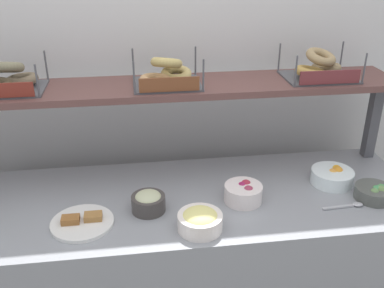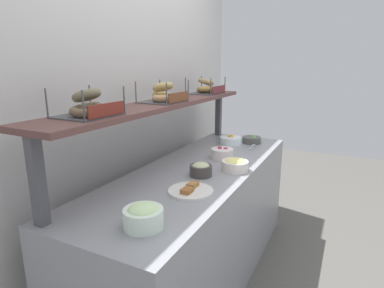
{
  "view_description": "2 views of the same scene",
  "coord_description": "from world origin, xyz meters",
  "px_view_note": "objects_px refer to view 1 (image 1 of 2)",
  "views": [
    {
      "loc": [
        -0.17,
        -1.63,
        1.89
      ],
      "look_at": [
        0.06,
        0.05,
        1.08
      ],
      "focal_mm": 41.46,
      "sensor_mm": 36.0,
      "label": 1
    },
    {
      "loc": [
        -1.82,
        -0.87,
        1.53
      ],
      "look_at": [
        0.05,
        0.07,
        1.0
      ],
      "focal_mm": 29.5,
      "sensor_mm": 36.0,
      "label": 2
    }
  ],
  "objects_px": {
    "bowl_veggie_mix": "(374,192)",
    "bagel_basket_poppy": "(9,80)",
    "bowl_egg_salad": "(200,220)",
    "serving_plate_white": "(82,222)",
    "serving_spoon_near_plate": "(349,205)",
    "bagel_basket_sesame": "(166,75)",
    "bowl_fruit_salad": "(332,176)",
    "bagel_basket_everything": "(319,68)",
    "bowl_beet_salad": "(243,193)",
    "bowl_tuna_salad": "(148,202)"
  },
  "relations": [
    {
      "from": "bowl_veggie_mix",
      "to": "bagel_basket_everything",
      "type": "xyz_separation_m",
      "value": [
        -0.15,
        0.38,
        0.45
      ]
    },
    {
      "from": "bagel_basket_poppy",
      "to": "bagel_basket_sesame",
      "type": "height_order",
      "value": "bagel_basket_poppy"
    },
    {
      "from": "bagel_basket_poppy",
      "to": "bagel_basket_everything",
      "type": "distance_m",
      "value": 1.38
    },
    {
      "from": "bowl_beet_salad",
      "to": "bowl_tuna_salad",
      "type": "xyz_separation_m",
      "value": [
        -0.41,
        -0.02,
        0.0
      ]
    },
    {
      "from": "bowl_beet_salad",
      "to": "bowl_veggie_mix",
      "type": "distance_m",
      "value": 0.57
    },
    {
      "from": "bagel_basket_everything",
      "to": "serving_plate_white",
      "type": "bearing_deg",
      "value": -159.64
    },
    {
      "from": "serving_plate_white",
      "to": "bagel_basket_poppy",
      "type": "relative_size",
      "value": 0.87
    },
    {
      "from": "bowl_egg_salad",
      "to": "serving_plate_white",
      "type": "height_order",
      "value": "bowl_egg_salad"
    },
    {
      "from": "bagel_basket_poppy",
      "to": "bagel_basket_everything",
      "type": "height_order",
      "value": "bagel_basket_poppy"
    },
    {
      "from": "bowl_fruit_salad",
      "to": "bagel_basket_everything",
      "type": "distance_m",
      "value": 0.5
    },
    {
      "from": "bowl_egg_salad",
      "to": "bowl_veggie_mix",
      "type": "bearing_deg",
      "value": 8.3
    },
    {
      "from": "bowl_beet_salad",
      "to": "bowl_veggie_mix",
      "type": "bearing_deg",
      "value": -6.08
    },
    {
      "from": "bowl_fruit_salad",
      "to": "bagel_basket_sesame",
      "type": "height_order",
      "value": "bagel_basket_sesame"
    },
    {
      "from": "bowl_beet_salad",
      "to": "bagel_basket_everything",
      "type": "relative_size",
      "value": 0.5
    },
    {
      "from": "bagel_basket_poppy",
      "to": "bowl_tuna_salad",
      "type": "bearing_deg",
      "value": -32.09
    },
    {
      "from": "bowl_tuna_salad",
      "to": "bagel_basket_sesame",
      "type": "bearing_deg",
      "value": 71.09
    },
    {
      "from": "bowl_veggie_mix",
      "to": "bagel_basket_poppy",
      "type": "xyz_separation_m",
      "value": [
        -1.52,
        0.39,
        0.45
      ]
    },
    {
      "from": "bowl_beet_salad",
      "to": "bowl_veggie_mix",
      "type": "xyz_separation_m",
      "value": [
        0.56,
        -0.06,
        -0.01
      ]
    },
    {
      "from": "bowl_veggie_mix",
      "to": "serving_plate_white",
      "type": "distance_m",
      "value": 1.23
    },
    {
      "from": "bowl_fruit_salad",
      "to": "serving_spoon_near_plate",
      "type": "distance_m",
      "value": 0.2
    },
    {
      "from": "bowl_egg_salad",
      "to": "bowl_tuna_salad",
      "type": "bearing_deg",
      "value": 140.73
    },
    {
      "from": "serving_plate_white",
      "to": "serving_spoon_near_plate",
      "type": "bearing_deg",
      "value": -1.42
    },
    {
      "from": "bowl_egg_salad",
      "to": "bagel_basket_poppy",
      "type": "distance_m",
      "value": 1.0
    },
    {
      "from": "bagel_basket_poppy",
      "to": "bagel_basket_sesame",
      "type": "bearing_deg",
      "value": -1.25
    },
    {
      "from": "bagel_basket_sesame",
      "to": "bagel_basket_everything",
      "type": "xyz_separation_m",
      "value": [
        0.71,
        0.01,
        0.0
      ]
    },
    {
      "from": "serving_spoon_near_plate",
      "to": "bagel_basket_everything",
      "type": "distance_m",
      "value": 0.64
    },
    {
      "from": "bagel_basket_everything",
      "to": "serving_spoon_near_plate",
      "type": "bearing_deg",
      "value": -88.13
    },
    {
      "from": "serving_spoon_near_plate",
      "to": "bagel_basket_sesame",
      "type": "xyz_separation_m",
      "value": [
        -0.72,
        0.42,
        0.47
      ]
    },
    {
      "from": "bagel_basket_poppy",
      "to": "bowl_beet_salad",
      "type": "bearing_deg",
      "value": -19.0
    },
    {
      "from": "bowl_tuna_salad",
      "to": "bagel_basket_sesame",
      "type": "relative_size",
      "value": 0.47
    },
    {
      "from": "bowl_egg_salad",
      "to": "bowl_beet_salad",
      "type": "xyz_separation_m",
      "value": [
        0.21,
        0.17,
        -0.0
      ]
    },
    {
      "from": "bowl_tuna_salad",
      "to": "serving_plate_white",
      "type": "distance_m",
      "value": 0.27
    },
    {
      "from": "bowl_egg_salad",
      "to": "bagel_basket_sesame",
      "type": "xyz_separation_m",
      "value": [
        -0.08,
        0.49,
        0.44
      ]
    },
    {
      "from": "bowl_egg_salad",
      "to": "bowl_beet_salad",
      "type": "relative_size",
      "value": 1.08
    },
    {
      "from": "bagel_basket_poppy",
      "to": "bowl_egg_salad",
      "type": "bearing_deg",
      "value": -34.05
    },
    {
      "from": "serving_spoon_near_plate",
      "to": "bagel_basket_poppy",
      "type": "bearing_deg",
      "value": 162.5
    },
    {
      "from": "bowl_beet_salad",
      "to": "bagel_basket_sesame",
      "type": "xyz_separation_m",
      "value": [
        -0.29,
        0.32,
        0.44
      ]
    },
    {
      "from": "bowl_beet_salad",
      "to": "bowl_fruit_salad",
      "type": "height_order",
      "value": "bowl_beet_salad"
    },
    {
      "from": "bowl_egg_salad",
      "to": "serving_spoon_near_plate",
      "type": "height_order",
      "value": "bowl_egg_salad"
    },
    {
      "from": "bowl_egg_salad",
      "to": "serving_plate_white",
      "type": "bearing_deg",
      "value": 168.43
    },
    {
      "from": "bowl_egg_salad",
      "to": "bowl_beet_salad",
      "type": "bearing_deg",
      "value": 39.0
    },
    {
      "from": "bowl_egg_salad",
      "to": "bowl_tuna_salad",
      "type": "height_order",
      "value": "bowl_tuna_salad"
    },
    {
      "from": "bowl_tuna_salad",
      "to": "bagel_basket_sesame",
      "type": "distance_m",
      "value": 0.56
    },
    {
      "from": "bowl_veggie_mix",
      "to": "bagel_basket_poppy",
      "type": "bearing_deg",
      "value": 165.62
    },
    {
      "from": "bagel_basket_sesame",
      "to": "serving_plate_white",
      "type": "bearing_deg",
      "value": -133.7
    },
    {
      "from": "bowl_veggie_mix",
      "to": "serving_spoon_near_plate",
      "type": "xyz_separation_m",
      "value": [
        -0.13,
        -0.05,
        -0.02
      ]
    },
    {
      "from": "serving_spoon_near_plate",
      "to": "bagel_basket_sesame",
      "type": "height_order",
      "value": "bagel_basket_sesame"
    },
    {
      "from": "serving_plate_white",
      "to": "bagel_basket_sesame",
      "type": "distance_m",
      "value": 0.72
    },
    {
      "from": "bagel_basket_everything",
      "to": "bagel_basket_sesame",
      "type": "bearing_deg",
      "value": -179.47
    },
    {
      "from": "bowl_veggie_mix",
      "to": "bowl_tuna_salad",
      "type": "bearing_deg",
      "value": 177.48
    }
  ]
}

